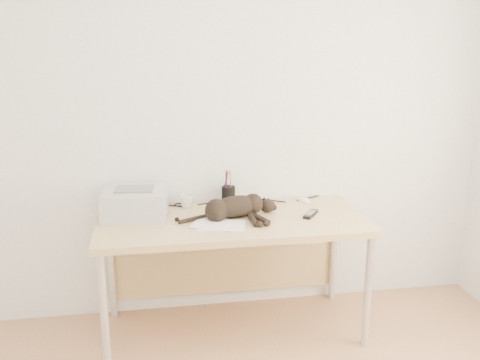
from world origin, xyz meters
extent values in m
plane|color=white|center=(0.00, 1.75, 1.30)|extent=(3.50, 0.00, 3.50)
cube|color=#D1B47A|center=(0.00, 1.39, 0.72)|extent=(1.60, 0.70, 0.04)
cylinder|color=silver|center=(-0.75, 1.09, 0.35)|extent=(0.04, 0.04, 0.70)
cylinder|color=silver|center=(0.75, 1.09, 0.35)|extent=(0.04, 0.04, 0.70)
cylinder|color=silver|center=(-0.75, 1.69, 0.35)|extent=(0.04, 0.04, 0.70)
cylinder|color=silver|center=(0.75, 1.69, 0.35)|extent=(0.04, 0.04, 0.70)
cube|color=#D1B47A|center=(0.00, 1.72, 0.40)|extent=(1.48, 0.02, 0.60)
cube|color=#B1B1B6|center=(-0.57, 1.53, 0.82)|extent=(0.40, 0.35, 0.17)
cube|color=black|center=(-0.57, 1.53, 0.83)|extent=(0.32, 0.05, 0.10)
cube|color=slate|center=(-0.57, 1.53, 0.91)|extent=(0.24, 0.18, 0.01)
cube|color=white|center=(-0.08, 1.28, 0.74)|extent=(0.30, 0.24, 0.00)
cube|color=white|center=(-0.11, 1.30, 0.74)|extent=(0.32, 0.28, 0.00)
ellipsoid|color=black|center=(0.02, 1.42, 0.81)|extent=(0.34, 0.20, 0.13)
sphere|color=black|center=(-0.10, 1.38, 0.80)|extent=(0.14, 0.14, 0.14)
ellipsoid|color=black|center=(0.23, 1.46, 0.79)|extent=(0.11, 0.11, 0.08)
cone|color=black|center=(0.21, 1.50, 0.82)|extent=(0.04, 0.05, 0.04)
cone|color=black|center=(0.24, 1.50, 0.82)|extent=(0.04, 0.05, 0.05)
cylinder|color=black|center=(0.11, 1.32, 0.76)|extent=(0.08, 0.19, 0.03)
cylinder|color=black|center=(0.15, 1.33, 0.76)|extent=(0.08, 0.19, 0.03)
cylinder|color=black|center=(-0.23, 1.39, 0.75)|extent=(0.20, 0.07, 0.02)
imported|color=white|center=(-0.26, 1.66, 0.78)|extent=(0.11, 0.11, 0.08)
cylinder|color=black|center=(0.02, 1.67, 0.80)|extent=(0.09, 0.09, 0.12)
cylinder|color=#990C0C|center=(0.00, 1.67, 0.88)|extent=(0.01, 0.01, 0.16)
cylinder|color=navy|center=(0.03, 1.69, 0.88)|extent=(0.01, 0.01, 0.16)
cylinder|color=black|center=(0.02, 1.66, 0.88)|extent=(0.01, 0.01, 0.16)
cube|color=slate|center=(0.08, 1.58, 0.75)|extent=(0.08, 0.20, 0.02)
cube|color=black|center=(0.47, 1.37, 0.75)|extent=(0.13, 0.16, 0.02)
ellipsoid|color=silver|center=(0.52, 1.66, 0.76)|extent=(0.10, 0.13, 0.04)
camera|label=1|loc=(-0.46, -1.58, 1.79)|focal=40.00mm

